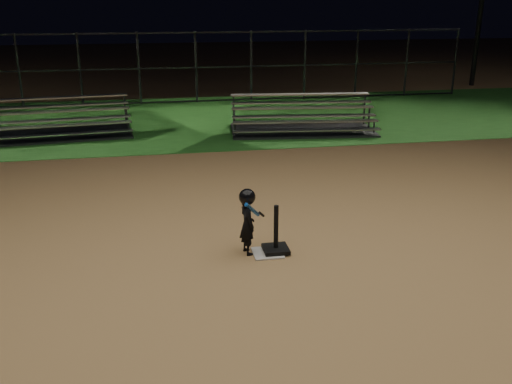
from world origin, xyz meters
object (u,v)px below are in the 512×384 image
Objects in this scene: batting_tee at (276,243)px; bleacher_left at (56,129)px; bleacher_right at (302,125)px; home_plate at (268,253)px; child_batter at (247,220)px.

batting_tee is 9.52m from bleacher_left.
batting_tee is 8.15m from bleacher_right.
bleacher_right is (2.58, 7.79, 0.19)m from home_plate.
home_plate is 0.11× the size of bleacher_right.
home_plate is at bearing -118.60° from child_batter.
child_batter is 8.24m from bleacher_right.
home_plate is 0.20m from batting_tee.
bleacher_right is at bearing -11.69° from bleacher_left.
bleacher_right is (2.45, 7.77, 0.05)m from batting_tee.
bleacher_left is at bearing 116.69° from home_plate.
child_batter is at bearing -104.59° from bleacher_right.
child_batter is at bearing 172.91° from batting_tee.
child_batter reaches higher than batting_tee.
batting_tee reaches higher than home_plate.
home_plate is 0.61× the size of batting_tee.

